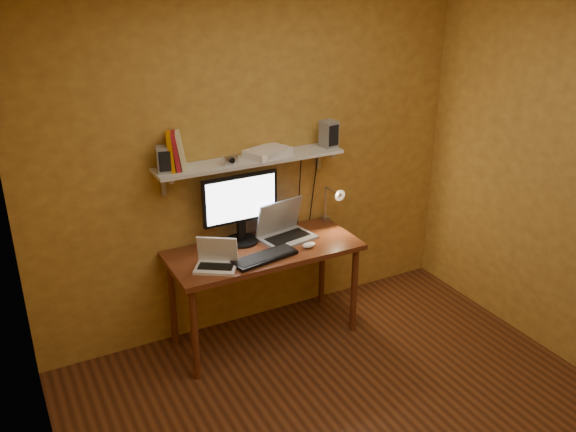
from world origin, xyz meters
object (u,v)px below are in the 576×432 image
netbook (217,259)px  desk_lamp (333,200)px  desk (264,259)px  speaker_right (329,134)px  router (268,152)px  monitor (241,205)px  keyboard (265,257)px  wall_shelf (251,161)px  speaker_left (164,159)px  laptop (284,228)px  shelf_camera (230,160)px  mouse (309,245)px

netbook → desk_lamp: 1.11m
desk → netbook: bearing=-164.9°
speaker_right → router: (-0.51, 0.01, -0.07)m
monitor → keyboard: bearing=-85.5°
netbook → router: size_ratio=1.08×
wall_shelf → speaker_left: speaker_left is taller
monitor → netbook: 0.48m
laptop → speaker_left: bearing=163.3°
desk_lamp → speaker_left: bearing=177.1°
monitor → keyboard: size_ratio=1.21×
laptop → speaker_right: size_ratio=2.17×
keyboard → netbook: bearing=162.1°
keyboard → router: router is taller
keyboard → shelf_camera: (-0.11, 0.29, 0.65)m
netbook → speaker_left: 0.75m
speaker_right → shelf_camera: 0.83m
mouse → desk_lamp: size_ratio=0.28×
laptop → speaker_right: (0.43, 0.09, 0.65)m
keyboard → router: 0.76m
desk → speaker_left: (-0.63, 0.19, 0.80)m
mouse → desk: bearing=145.7°
shelf_camera → router: size_ratio=0.37×
netbook → desk_lamp: (1.07, 0.24, 0.15)m
desk → shelf_camera: bearing=143.2°
shelf_camera → monitor: bearing=25.3°
laptop → monitor: bearing=156.2°
keyboard → speaker_right: bearing=15.9°
wall_shelf → mouse: wall_shelf is taller
monitor → shelf_camera: size_ratio=5.00×
wall_shelf → netbook: size_ratio=4.13×
desk → laptop: laptop is taller
netbook → mouse: netbook is taller
monitor → shelf_camera: 0.38m
mouse → speaker_right: speaker_right is taller
monitor → laptop: bearing=-13.5°
mouse → speaker_left: (-0.92, 0.33, 0.69)m
netbook → router: (0.54, 0.31, 0.59)m
wall_shelf → desk_lamp: 0.77m
laptop → desk_lamp: 0.47m
keyboard → speaker_left: 0.96m
desk_lamp → shelf_camera: shelf_camera is taller
speaker_right → shelf_camera: (-0.82, -0.05, -0.07)m
monitor → laptop: 0.39m
monitor → wall_shelf: bearing=11.0°
desk_lamp → speaker_left: (-1.29, 0.06, 0.50)m
desk → keyboard: bearing=-114.1°
speaker_left → speaker_right: 1.27m
monitor → router: size_ratio=1.84×
netbook → laptop: bearing=52.0°
netbook → shelf_camera: size_ratio=2.94×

